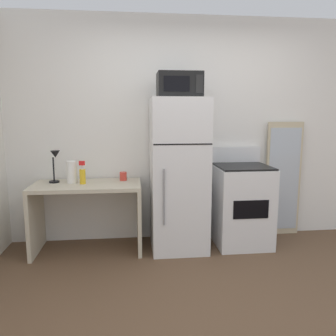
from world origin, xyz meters
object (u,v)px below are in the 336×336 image
(spray_bottle, at_px, (82,175))
(refrigerator, at_px, (178,175))
(microwave, at_px, (179,85))
(coffee_mug, at_px, (123,176))
(leaning_mirror, at_px, (283,179))
(desk, at_px, (88,204))
(paper_towel_roll, at_px, (72,172))
(oven_range, at_px, (241,204))
(desk_lamp, at_px, (55,161))

(spray_bottle, distance_m, refrigerator, 1.04)
(spray_bottle, xyz_separation_m, microwave, (1.04, -0.03, 0.94))
(coffee_mug, relative_size, leaning_mirror, 0.07)
(desk, xyz_separation_m, leaning_mirror, (2.34, 0.25, 0.18))
(spray_bottle, xyz_separation_m, paper_towel_roll, (-0.12, 0.07, 0.02))
(leaning_mirror, bearing_deg, paper_towel_roll, -175.69)
(desk, xyz_separation_m, spray_bottle, (-0.04, -0.01, 0.33))
(spray_bottle, bearing_deg, desk, 7.74)
(coffee_mug, bearing_deg, spray_bottle, -161.26)
(desk, distance_m, paper_towel_roll, 0.39)
(paper_towel_roll, bearing_deg, desk, -22.09)
(spray_bottle, height_order, leaning_mirror, leaning_mirror)
(spray_bottle, relative_size, microwave, 0.54)
(spray_bottle, height_order, oven_range, oven_range)
(desk_lamp, height_order, coffee_mug, desk_lamp)
(spray_bottle, distance_m, microwave, 1.40)
(desk_lamp, distance_m, paper_towel_roll, 0.21)
(coffee_mug, relative_size, refrigerator, 0.06)
(microwave, height_order, leaning_mirror, microwave)
(desk_lamp, height_order, spray_bottle, desk_lamp)
(refrigerator, xyz_separation_m, leaning_mirror, (1.34, 0.27, -0.13))
(desk_lamp, xyz_separation_m, refrigerator, (1.34, -0.11, -0.16))
(oven_range, bearing_deg, desk_lamp, 177.56)
(paper_towel_roll, bearing_deg, oven_range, -2.02)
(desk, xyz_separation_m, microwave, (1.00, -0.04, 1.27))
(oven_range, bearing_deg, refrigerator, -178.58)
(leaning_mirror, bearing_deg, desk_lamp, -176.43)
(desk, distance_m, oven_range, 1.73)
(spray_bottle, height_order, microwave, microwave)
(desk_lamp, xyz_separation_m, microwave, (1.34, -0.13, 0.80))
(paper_towel_roll, height_order, oven_range, oven_range)
(spray_bottle, relative_size, leaning_mirror, 0.18)
(paper_towel_roll, bearing_deg, microwave, -5.23)
(desk, relative_size, oven_range, 1.05)
(paper_towel_roll, xyz_separation_m, leaning_mirror, (2.50, 0.19, -0.17))
(spray_bottle, bearing_deg, coffee_mug, 18.74)
(paper_towel_roll, bearing_deg, spray_bottle, -30.37)
(desk, distance_m, desk_lamp, 0.58)
(microwave, relative_size, leaning_mirror, 0.33)
(desk, height_order, oven_range, oven_range)
(microwave, bearing_deg, paper_towel_roll, 174.77)
(desk, distance_m, coffee_mug, 0.49)
(refrigerator, bearing_deg, desk_lamp, 175.45)
(spray_bottle, bearing_deg, oven_range, 0.17)
(desk, bearing_deg, microwave, -2.28)
(desk, xyz_separation_m, oven_range, (1.73, -0.00, -0.06))
(microwave, bearing_deg, oven_range, 3.07)
(desk, relative_size, microwave, 2.51)
(desk, xyz_separation_m, desk_lamp, (-0.34, 0.09, 0.47))
(oven_range, height_order, leaning_mirror, leaning_mirror)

